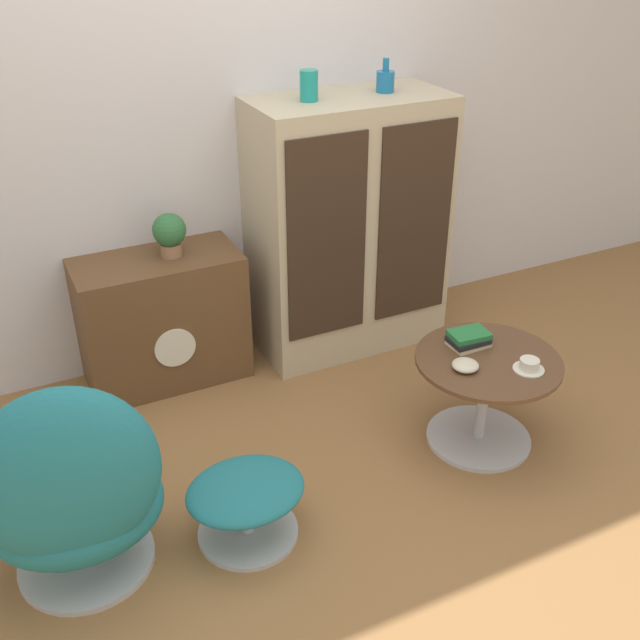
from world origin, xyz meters
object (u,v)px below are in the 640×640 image
object	(u,v)px
egg_chair	(72,494)
vase_inner_left	(385,80)
bowl	(465,365)
potted_plant	(169,233)
book_stack	(469,339)
vase_leftmost	(309,86)
teacup	(529,366)
sideboard	(348,226)
coffee_table	(484,392)
ottoman	(246,498)
tv_console	(163,320)

from	to	relation	value
egg_chair	vase_inner_left	world-z (taller)	vase_inner_left
bowl	vase_inner_left	bearing A→B (deg)	78.92
potted_plant	book_stack	xyz separation A→B (m)	(0.95, -0.94, -0.29)
vase_inner_left	vase_leftmost	bearing A→B (deg)	180.00
teacup	bowl	xyz separation A→B (m)	(-0.22, 0.11, -0.00)
sideboard	teacup	size ratio (longest dim) A/B	10.20
book_stack	bowl	xyz separation A→B (m)	(-0.11, -0.14, -0.01)
teacup	book_stack	bearing A→B (deg)	112.46
potted_plant	bowl	bearing A→B (deg)	-52.11
coffee_table	potted_plant	world-z (taller)	potted_plant
vase_leftmost	teacup	size ratio (longest dim) A/B	1.07
book_stack	bowl	distance (m)	0.18
ottoman	potted_plant	xyz separation A→B (m)	(0.11, 1.13, 0.56)
vase_leftmost	teacup	bearing A→B (deg)	-70.79
ottoman	vase_inner_left	xyz separation A→B (m)	(1.15, 1.08, 1.12)
vase_leftmost	vase_inner_left	world-z (taller)	vase_inner_left
vase_leftmost	vase_inner_left	size ratio (longest dim) A/B	0.88
book_stack	coffee_table	bearing A→B (deg)	-82.51
ottoman	teacup	distance (m)	1.19
egg_chair	book_stack	world-z (taller)	egg_chair
tv_console	book_stack	bearing A→B (deg)	-42.34
ottoman	potted_plant	distance (m)	1.26
coffee_table	ottoman	bearing A→B (deg)	-176.03
bowl	sideboard	bearing A→B (deg)	88.71
tv_console	egg_chair	distance (m)	1.21
bowl	book_stack	bearing A→B (deg)	50.47
vase_inner_left	bowl	distance (m)	1.36
coffee_table	vase_inner_left	distance (m)	1.45
tv_console	teacup	bearing A→B (deg)	-46.40
egg_chair	potted_plant	size ratio (longest dim) A/B	3.98
tv_console	ottoman	world-z (taller)	tv_console
vase_inner_left	teacup	bearing A→B (deg)	-89.11
vase_inner_left	potted_plant	size ratio (longest dim) A/B	0.75
coffee_table	book_stack	size ratio (longest dim) A/B	3.48
sideboard	ottoman	xyz separation A→B (m)	(-0.97, -1.08, -0.45)
ottoman	potted_plant	world-z (taller)	potted_plant
vase_inner_left	sideboard	bearing A→B (deg)	-178.76
sideboard	egg_chair	world-z (taller)	sideboard
ottoman	bowl	xyz separation A→B (m)	(0.95, 0.05, 0.25)
egg_chair	bowl	size ratio (longest dim) A/B	7.44
potted_plant	ottoman	bearing A→B (deg)	-95.48
potted_plant	vase_inner_left	bearing A→B (deg)	-2.63
vase_leftmost	coffee_table	bearing A→B (deg)	-72.95
tv_console	ottoman	size ratio (longest dim) A/B	1.74
ottoman	book_stack	distance (m)	1.11
vase_inner_left	potted_plant	world-z (taller)	vase_inner_left
potted_plant	bowl	xyz separation A→B (m)	(0.84, -1.08, -0.30)
egg_chair	coffee_table	xyz separation A→B (m)	(1.63, 0.01, -0.11)
egg_chair	coffee_table	bearing A→B (deg)	0.20
sideboard	potted_plant	bearing A→B (deg)	176.57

